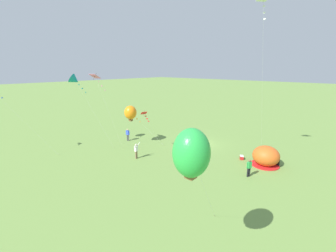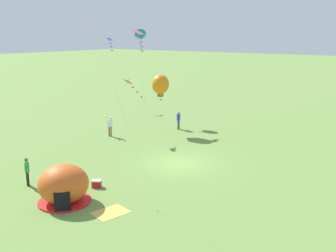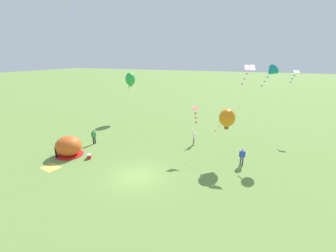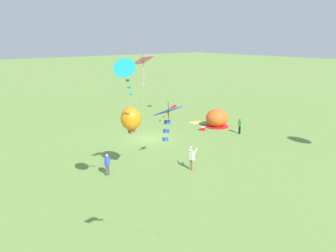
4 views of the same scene
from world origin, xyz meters
The scene contains 13 objects.
ground_plane centered at (0.00, 0.00, 0.00)m, with size 300.00×300.00×0.00m, color olive.
popup_tent centered at (-8.98, 1.20, 1.00)m, with size 2.81×2.81×2.10m.
picnic_blanket centered at (-8.43, -1.68, 0.01)m, with size 1.70×1.30×0.01m, color gold.
cooler_box centered at (-6.48, 1.37, 0.22)m, with size 0.59×0.64×0.44m.
person_with_toddler centered at (-8.71, 4.86, 0.96)m, with size 0.39×0.53×1.72m.
person_flying_kite centered at (2.49, 9.05, 1.00)m, with size 0.54×0.68×1.89m.
person_center_field centered at (8.24, 5.71, 0.96)m, with size 0.57×0.34×1.72m.
kite_green centered at (-10.81, 17.10, 6.52)m, with size 2.27×5.84×7.60m.
kite_blue centered at (13.12, 19.07, 7.74)m, with size 3.70×5.27×8.43m.
kite_orange centered at (6.46, 6.48, 4.37)m, with size 4.14×3.48×5.27m.
kite_red centered at (3.12, 7.00, 4.58)m, with size 1.94×4.32×5.17m.
kite_teal centered at (9.98, 11.65, 8.53)m, with size 3.67×3.85×9.28m.
kite_pink centered at (7.80, 10.16, 8.72)m, with size 2.08×2.83×9.38m.
Camera 3 is at (9.12, -15.18, 10.09)m, focal length 24.00 mm.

